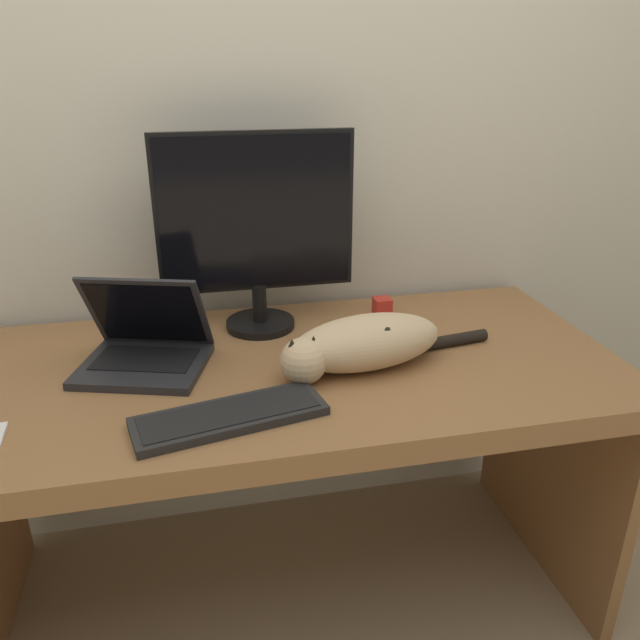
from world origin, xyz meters
The scene contains 7 objects.
wall_back centered at (0.00, 0.85, 1.30)m, with size 6.40×0.06×2.60m.
desk centered at (0.00, 0.39, 0.62)m, with size 1.69×0.79×0.77m.
monitor centered at (-0.03, 0.63, 1.06)m, with size 0.53×0.19×0.54m.
laptop centered at (-0.34, 0.45, 0.82)m, with size 0.35×0.32×0.23m.
external_keyboard centered at (-0.16, 0.16, 0.78)m, with size 0.43×0.21×0.02m.
cat centered at (0.18, 0.33, 0.84)m, with size 0.58×0.22×0.13m.
small_toy centered at (0.34, 0.65, 0.79)m, with size 0.05×0.05×0.05m.
Camera 1 is at (-0.21, -0.99, 1.48)m, focal length 35.00 mm.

